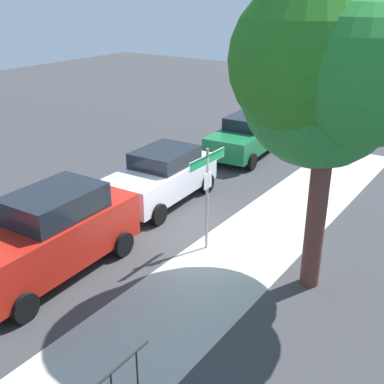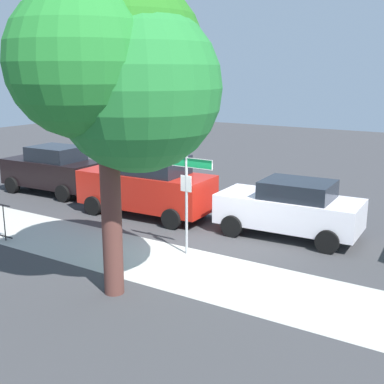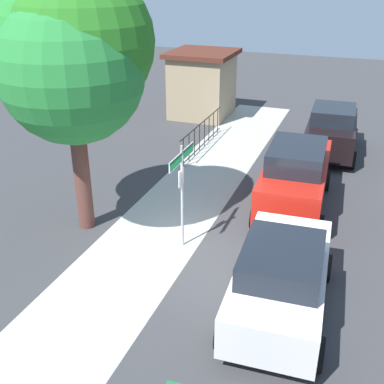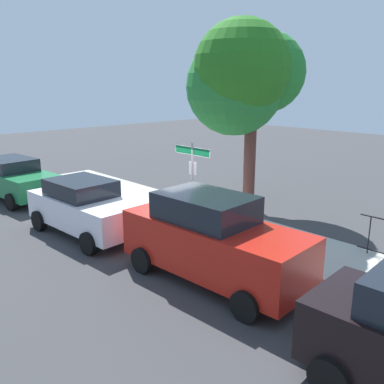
{
  "view_description": "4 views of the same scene",
  "coord_description": "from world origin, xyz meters",
  "px_view_note": "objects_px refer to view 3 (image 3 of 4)",
  "views": [
    {
      "loc": [
        9.61,
        6.41,
        6.29
      ],
      "look_at": [
        0.08,
        -0.24,
        1.34
      ],
      "focal_mm": 44.81,
      "sensor_mm": 36.0,
      "label": 1
    },
    {
      "loc": [
        -6.54,
        10.89,
        4.73
      ],
      "look_at": [
        -0.39,
        1.27,
        1.95
      ],
      "focal_mm": 47.04,
      "sensor_mm": 36.0,
      "label": 2
    },
    {
      "loc": [
        -9.42,
        -3.49,
        6.59
      ],
      "look_at": [
        0.07,
        0.04,
        1.71
      ],
      "focal_mm": 44.43,
      "sensor_mm": 36.0,
      "label": 3
    },
    {
      "loc": [
        9.45,
        -8.34,
        4.46
      ],
      "look_at": [
        0.91,
        -0.16,
        1.35
      ],
      "focal_mm": 38.36,
      "sensor_mm": 36.0,
      "label": 4
    }
  ],
  "objects_px": {
    "car_white": "(281,278)",
    "car_black": "(332,130)",
    "utility_shed": "(202,83)",
    "car_red": "(295,177)",
    "street_sign": "(182,176)",
    "shade_tree": "(70,54)"
  },
  "relations": [
    {
      "from": "car_white",
      "to": "car_black",
      "type": "distance_m",
      "value": 9.84
    },
    {
      "from": "car_black",
      "to": "utility_shed",
      "type": "bearing_deg",
      "value": 61.22
    },
    {
      "from": "utility_shed",
      "to": "car_red",
      "type": "bearing_deg",
      "value": -144.94
    },
    {
      "from": "street_sign",
      "to": "car_white",
      "type": "distance_m",
      "value": 3.49
    },
    {
      "from": "street_sign",
      "to": "car_white",
      "type": "bearing_deg",
      "value": -121.4
    },
    {
      "from": "car_white",
      "to": "shade_tree",
      "type": "bearing_deg",
      "value": 71.39
    },
    {
      "from": "car_red",
      "to": "car_black",
      "type": "relative_size",
      "value": 1.14
    },
    {
      "from": "street_sign",
      "to": "car_red",
      "type": "relative_size",
      "value": 0.59
    },
    {
      "from": "street_sign",
      "to": "car_white",
      "type": "xyz_separation_m",
      "value": [
        -1.73,
        -2.83,
        -1.09
      ]
    },
    {
      "from": "street_sign",
      "to": "utility_shed",
      "type": "bearing_deg",
      "value": 16.84
    },
    {
      "from": "street_sign",
      "to": "car_red",
      "type": "distance_m",
      "value": 3.97
    },
    {
      "from": "street_sign",
      "to": "utility_shed",
      "type": "height_order",
      "value": "utility_shed"
    },
    {
      "from": "street_sign",
      "to": "shade_tree",
      "type": "height_order",
      "value": "shade_tree"
    },
    {
      "from": "car_red",
      "to": "car_black",
      "type": "bearing_deg",
      "value": -8.72
    },
    {
      "from": "street_sign",
      "to": "car_black",
      "type": "bearing_deg",
      "value": -19.41
    },
    {
      "from": "shade_tree",
      "to": "car_black",
      "type": "distance_m",
      "value": 10.67
    },
    {
      "from": "shade_tree",
      "to": "car_white",
      "type": "bearing_deg",
      "value": -105.51
    },
    {
      "from": "utility_shed",
      "to": "shade_tree",
      "type": "bearing_deg",
      "value": -176.4
    },
    {
      "from": "street_sign",
      "to": "shade_tree",
      "type": "relative_size",
      "value": 0.41
    },
    {
      "from": "street_sign",
      "to": "car_white",
      "type": "height_order",
      "value": "street_sign"
    },
    {
      "from": "shade_tree",
      "to": "car_white",
      "type": "distance_m",
      "value": 6.89
    },
    {
      "from": "shade_tree",
      "to": "car_white",
      "type": "height_order",
      "value": "shade_tree"
    }
  ]
}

